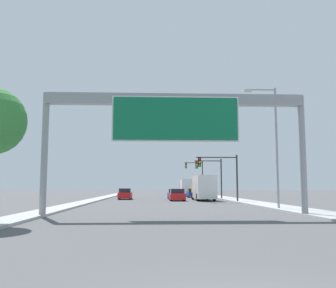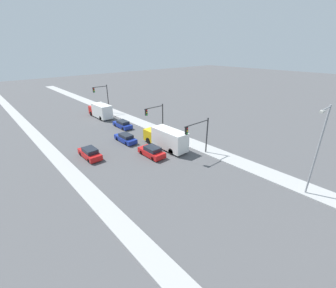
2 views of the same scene
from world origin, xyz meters
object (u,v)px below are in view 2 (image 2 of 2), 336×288
(traffic_light_near_intersection, at_px, (200,132))
(traffic_light_far_intersection, at_px, (103,95))
(truck_box_primary, at_px, (101,111))
(traffic_light_mid_block, at_px, (157,116))
(street_lamp_right, at_px, (318,146))
(car_near_right, at_px, (90,153))
(car_mid_left, at_px, (123,124))
(car_far_right, at_px, (152,152))
(car_mid_right, at_px, (126,138))
(truck_box_secondary, at_px, (166,138))

(traffic_light_near_intersection, relative_size, traffic_light_far_intersection, 0.82)
(truck_box_primary, distance_m, traffic_light_near_intersection, 27.85)
(traffic_light_mid_block, relative_size, street_lamp_right, 0.58)
(car_near_right, xyz_separation_m, car_mid_left, (10.50, 8.39, -0.04))
(car_mid_left, xyz_separation_m, truck_box_primary, (-0.00, 9.23, 0.91))
(car_far_right, xyz_separation_m, traffic_light_far_intersection, (5.69, 25.40, 3.74))
(car_mid_right, bearing_deg, traffic_light_far_intersection, 72.68)
(truck_box_secondary, xyz_separation_m, traffic_light_mid_block, (1.97, 4.60, 2.25))
(car_mid_left, distance_m, traffic_light_near_intersection, 18.81)
(car_far_right, relative_size, car_near_right, 0.97)
(car_mid_right, bearing_deg, truck_box_secondary, -61.11)
(car_far_right, xyz_separation_m, street_lamp_right, (6.56, -18.49, 5.04))
(traffic_light_far_intersection, bearing_deg, traffic_light_near_intersection, -91.15)
(traffic_light_near_intersection, distance_m, street_lamp_right, 14.11)
(car_mid_right, bearing_deg, car_mid_left, 62.54)
(traffic_light_near_intersection, bearing_deg, truck_box_secondary, 106.38)
(car_mid_right, distance_m, street_lamp_right, 26.95)
(car_mid_left, distance_m, truck_box_primary, 9.28)
(street_lamp_right, bearing_deg, truck_box_secondary, 99.00)
(car_mid_right, bearing_deg, street_lamp_right, -75.66)
(car_mid_right, relative_size, truck_box_secondary, 0.55)
(car_near_right, height_order, traffic_light_far_intersection, traffic_light_far_intersection)
(car_near_right, distance_m, car_mid_right, 7.19)
(traffic_light_far_intersection, bearing_deg, truck_box_secondary, -95.09)
(car_far_right, relative_size, truck_box_primary, 0.59)
(traffic_light_near_intersection, bearing_deg, truck_box_primary, 93.28)
(car_far_right, xyz_separation_m, car_near_right, (-7.00, 5.49, 0.01))
(truck_box_secondary, bearing_deg, traffic_light_near_intersection, -73.62)
(truck_box_primary, height_order, street_lamp_right, street_lamp_right)
(truck_box_secondary, relative_size, traffic_light_far_intersection, 1.26)
(truck_box_primary, relative_size, traffic_light_far_intersection, 1.10)
(car_near_right, bearing_deg, car_mid_left, 38.64)
(car_mid_left, bearing_deg, truck_box_primary, 90.00)
(car_far_right, bearing_deg, traffic_light_far_intersection, 77.37)
(truck_box_primary, height_order, traffic_light_mid_block, traffic_light_mid_block)
(car_mid_right, relative_size, street_lamp_right, 0.47)
(truck_box_primary, bearing_deg, traffic_light_near_intersection, -86.72)
(truck_box_primary, distance_m, truck_box_secondary, 22.31)
(traffic_light_mid_block, bearing_deg, truck_box_primary, 96.35)
(truck_box_primary, relative_size, truck_box_secondary, 0.88)
(traffic_light_near_intersection, height_order, traffic_light_far_intersection, traffic_light_far_intersection)
(traffic_light_near_intersection, relative_size, street_lamp_right, 0.56)
(car_near_right, relative_size, traffic_light_far_intersection, 0.67)
(truck_box_secondary, height_order, traffic_light_near_intersection, traffic_light_near_intersection)
(car_near_right, relative_size, truck_box_primary, 0.61)
(car_far_right, xyz_separation_m, truck_box_secondary, (3.50, 0.81, 0.92))
(car_mid_left, distance_m, street_lamp_right, 32.92)
(traffic_light_near_intersection, distance_m, traffic_light_far_intersection, 30.01)
(traffic_light_near_intersection, bearing_deg, car_far_right, 137.91)
(car_near_right, relative_size, street_lamp_right, 0.46)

